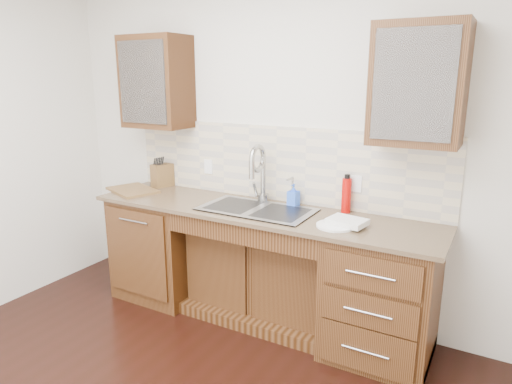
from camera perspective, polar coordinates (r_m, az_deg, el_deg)
The scene contains 23 objects.
wall_back at distance 3.64m, azimuth 3.09°, elevation 5.96°, with size 4.00×0.10×2.70m, color silver.
base_cabinet_left at distance 4.09m, azimuth -11.50°, elevation -6.56°, with size 0.70×0.62×0.88m, color #593014.
base_cabinet_center at distance 3.69m, azimuth 1.00°, elevation -10.15°, with size 1.20×0.44×0.70m, color #593014.
base_cabinet_right at distance 3.27m, azimuth 15.39°, elevation -12.30°, with size 0.70×0.62×0.88m, color #593014.
countertop at distance 3.41m, azimuth 0.21°, elevation -2.43°, with size 2.70×0.65×0.03m, color #84705B.
backsplash at distance 3.61m, azimuth 2.63°, elevation 3.56°, with size 2.70×0.02×0.59m, color beige.
sink at distance 3.42m, azimuth 0.08°, elevation -3.62°, with size 0.84×0.46×0.19m, color #9E9EA5.
faucet at distance 3.57m, azimuth 0.90°, elevation 1.90°, with size 0.04×0.04×0.40m, color #999993.
filter_tap at distance 3.49m, azimuth 4.59°, elevation 0.21°, with size 0.02×0.02×0.24m, color #999993.
upper_cabinet_left at distance 4.00m, azimuth -12.30°, elevation 13.26°, with size 0.55×0.34×0.75m, color #593014.
upper_cabinet_right at distance 3.06m, azimuth 19.67°, elevation 12.52°, with size 0.55×0.34×0.75m, color #593014.
outlet_left at distance 3.94m, azimuth -5.96°, elevation 3.16°, with size 0.08×0.01×0.12m, color white.
outlet_right at distance 3.38m, azimuth 12.42°, elevation 1.01°, with size 0.08×0.01×0.12m, color white.
soap_bottle at distance 3.49m, azimuth 4.71°, elevation -0.37°, with size 0.08×0.08×0.17m, color blue.
water_bottle at distance 3.36m, azimuth 11.23°, elevation -0.44°, with size 0.07×0.07×0.25m, color #B40905.
plate at distance 3.07m, azimuth 9.90°, elevation -4.17°, with size 0.26×0.26×0.01m, color white.
dish_towel at distance 3.08m, azimuth 11.34°, elevation -3.64°, with size 0.24×0.18×0.04m, color white.
knife_block at distance 4.18m, azimuth -11.63°, elevation 2.07°, with size 0.11×0.18×0.20m, color brown.
cutting_board at distance 4.08m, azimuth -15.15°, elevation 0.23°, with size 0.44×0.31×0.02m, color #965B22.
cup_left_a at distance 4.03m, azimuth -12.80°, elevation 12.57°, with size 0.13×0.13×0.11m, color white.
cup_left_b at distance 3.90m, azimuth -10.47°, elevation 12.46°, with size 0.09×0.09×0.08m, color white.
cup_right_a at distance 3.09m, azimuth 16.80°, elevation 11.86°, with size 0.13×0.13×0.10m, color white.
cup_right_b at distance 3.04m, azimuth 22.41°, elevation 11.28°, with size 0.10×0.10×0.10m, color white.
Camera 1 is at (1.58, -1.43, 1.88)m, focal length 32.00 mm.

